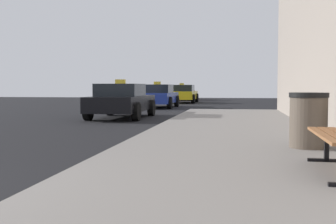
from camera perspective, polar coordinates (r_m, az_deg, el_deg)
name	(u,v)px	position (r m, az deg, el deg)	size (l,w,h in m)	color
sidewalk	(224,219)	(3.75, 7.44, -13.84)	(4.00, 32.00, 0.15)	gray
trash_bin	(308,120)	(7.64, 18.00, -1.01)	(0.65, 0.65, 0.93)	brown
car_black	(122,101)	(16.12, -6.12, 1.49)	(1.92, 4.12, 1.43)	black
car_blue	(158,96)	(23.78, -1.35, 2.13)	(1.93, 4.20, 1.43)	#233899
car_yellow	(182,94)	(30.63, 1.88, 2.43)	(2.03, 4.16, 1.27)	yellow
car_red	(182,92)	(36.77, 1.86, 2.60)	(2.00, 4.50, 1.43)	red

